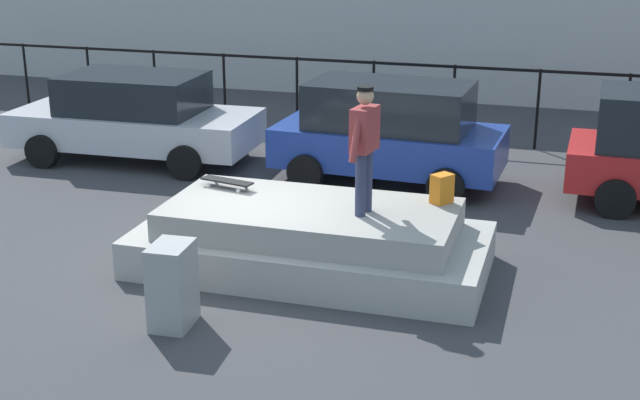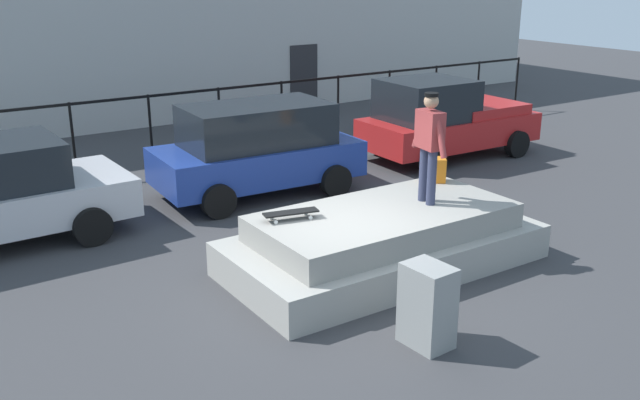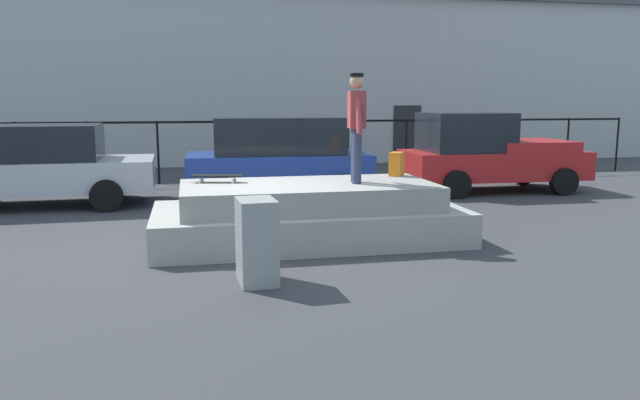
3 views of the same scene
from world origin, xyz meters
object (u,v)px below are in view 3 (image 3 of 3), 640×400
Objects in this scene: backpack at (396,164)px; car_silver_sedan_near at (35,165)px; car_red_pickup_far at (487,153)px; utility_box at (257,241)px; skateboard at (217,176)px; car_blue_hatchback_mid at (279,156)px; skateboarder at (356,120)px.

car_silver_sedan_near is (-6.59, 3.63, -0.25)m from backpack.
car_red_pickup_far is (3.55, 3.65, -0.18)m from backpack.
backpack is 3.93m from utility_box.
utility_box reaches higher than skateboard.
car_silver_sedan_near reaches higher than backpack.
car_blue_hatchback_mid is (5.08, -0.06, 0.09)m from car_silver_sedan_near.
car_silver_sedan_near is 10.15m from car_red_pickup_far.
backpack is 0.10× the size of car_blue_hatchback_mid.
car_silver_sedan_near is 4.66× the size of utility_box.
skateboard is 0.19× the size of car_red_pickup_far.
skateboarder is at bearing -82.04° from car_blue_hatchback_mid.
utility_box is at bearing -131.09° from skateboarder.
skateboarder is at bearing -37.48° from car_silver_sedan_near.
car_red_pickup_far is at bearing 44.34° from skateboarder.
skateboarder is 0.35× the size of car_silver_sedan_near.
skateboarder is 7.22m from car_silver_sedan_near.
car_blue_hatchback_mid is at bearing 97.96° from skateboarder.
skateboarder is at bearing 45.47° from utility_box.
backpack is 5.10m from car_red_pickup_far.
car_red_pickup_far is at bearing 170.86° from backpack.
skateboarder is 4.44m from car_blue_hatchback_mid.
car_blue_hatchback_mid is at bearing 68.00° from skateboard.
skateboard is 0.20× the size of car_blue_hatchback_mid.
skateboarder is 1.65× the size of utility_box.
car_blue_hatchback_mid is at bearing -0.65° from car_silver_sedan_near.
utility_box is at bearing -100.64° from car_blue_hatchback_mid.
backpack is at bearing 4.31° from skateboard.
skateboarder is 6.32m from car_red_pickup_far.
car_red_pickup_far reaches higher than utility_box.
skateboarder is 4.17× the size of backpack.
skateboard is (-2.14, 0.49, -0.88)m from skateboarder.
skateboarder is 0.41× the size of car_blue_hatchback_mid.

